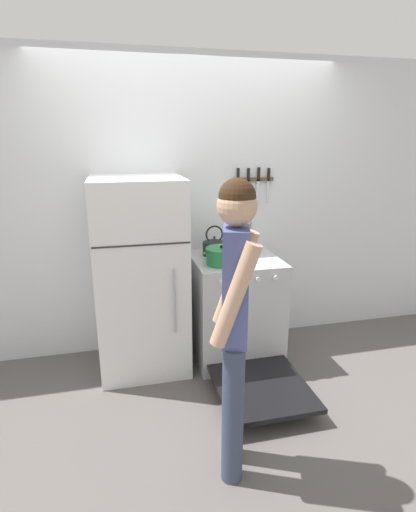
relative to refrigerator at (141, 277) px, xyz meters
The scene contains 9 objects.
ground_plane 0.99m from the refrigerator, 33.50° to the left, with size 14.00×14.00×0.00m, color #5B5654.
wall_back 0.78m from the refrigerator, 35.86° to the left, with size 10.00×0.06×2.55m.
refrigerator is the anchor object (origin of this frame).
stove_range 0.87m from the refrigerator, ahead, with size 0.72×1.40×0.90m.
dutch_oven_pot 0.67m from the refrigerator, 13.77° to the right, with size 0.30×0.25×0.16m.
tea_kettle 0.68m from the refrigerator, 10.55° to the left, with size 0.25×0.20×0.26m.
utensil_jar 0.99m from the refrigerator, ahead, with size 0.10×0.10×0.28m.
person 1.33m from the refrigerator, 72.05° to the right, with size 0.34×0.40×1.68m.
wall_knife_strip 1.30m from the refrigerator, 16.52° to the left, with size 0.38×0.03×0.32m.
Camera 1 is at (-0.67, -3.41, 1.86)m, focal length 28.00 mm.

